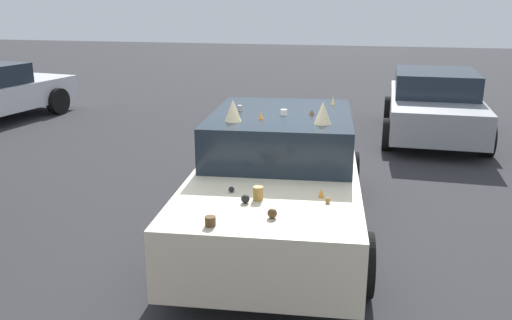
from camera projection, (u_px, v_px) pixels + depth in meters
The scene contains 3 objects.
ground_plane at pixel (279, 229), 6.78m from camera, with size 60.00×60.00×0.00m, color #2D2D30.
art_car_decorated at pixel (280, 173), 6.60m from camera, with size 4.84×2.43×1.73m.
parked_sedan_row_back_center at pixel (434, 104), 11.23m from camera, with size 4.13×2.08×1.39m.
Camera 1 is at (-6.15, -1.12, 2.79)m, focal length 37.18 mm.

